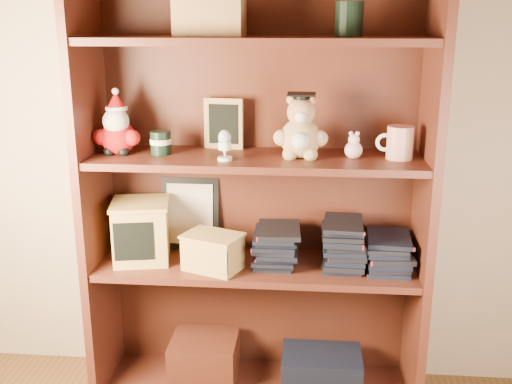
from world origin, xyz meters
TOP-DOWN VIEW (x-y plane):
  - room_envelope at (0.00, 0.00)m, footprint 3.04×3.04m
  - bookcase at (0.17, 1.36)m, footprint 1.20×0.35m
  - shelf_lower at (0.18, 1.30)m, footprint 1.14×0.33m
  - shelf_upper at (0.18, 1.30)m, footprint 1.14×0.33m
  - santa_plush at (-0.31, 1.30)m, footprint 0.17×0.12m
  - teachers_tin at (-0.16, 1.30)m, footprint 0.07×0.07m
  - chalkboard_plaque at (0.05, 1.42)m, footprint 0.14×0.08m
  - egg_cup at (0.08, 1.23)m, footprint 0.05×0.05m
  - grad_teddy_bear at (0.33, 1.30)m, footprint 0.18×0.16m
  - pink_figurine at (0.51, 1.30)m, footprint 0.06×0.06m
  - teacher_mug at (0.66, 1.30)m, footprint 0.13×0.09m
  - certificate_frame at (-0.09, 1.44)m, footprint 0.22×0.06m
  - treats_box at (-0.24, 1.30)m, footprint 0.24×0.24m
  - pencils_box at (0.03, 1.24)m, footprint 0.24×0.21m
  - book_stack_left at (0.25, 1.30)m, footprint 0.14×0.20m
  - book_stack_mid at (0.49, 1.30)m, footprint 0.14×0.20m
  - book_stack_right at (0.64, 1.30)m, footprint 0.14×0.20m

SIDE VIEW (x-z plane):
  - shelf_lower at x=0.18m, z-range 0.53..0.55m
  - book_stack_right at x=0.64m, z-range 0.55..0.66m
  - pencils_box at x=0.03m, z-range 0.55..0.68m
  - book_stack_left at x=0.25m, z-range 0.55..0.71m
  - book_stack_mid at x=0.49m, z-range 0.55..0.71m
  - treats_box at x=-0.24m, z-range 0.55..0.77m
  - certificate_frame at x=-0.09m, z-range 0.55..0.83m
  - bookcase at x=0.17m, z-range -0.02..1.58m
  - shelf_upper at x=0.18m, z-range 0.93..0.95m
  - pink_figurine at x=0.51m, z-range 0.94..1.03m
  - teachers_tin at x=-0.16m, z-range 0.95..1.03m
  - teacher_mug at x=0.66m, z-range 0.95..1.06m
  - egg_cup at x=0.08m, z-range 0.95..1.06m
  - grad_teddy_bear at x=0.33m, z-range 0.92..1.15m
  - santa_plush at x=-0.31m, z-range 0.92..1.15m
  - chalkboard_plaque at x=0.05m, z-range 0.95..1.13m
  - room_envelope at x=0.00m, z-range 0.16..2.67m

